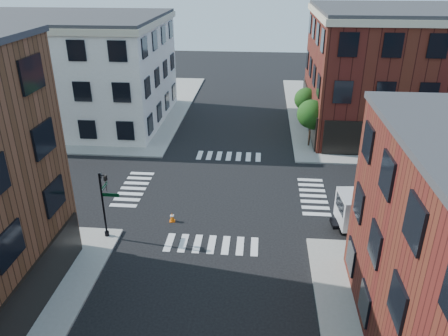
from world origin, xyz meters
name	(u,v)px	position (x,y,z in m)	size (l,w,h in m)	color
ground	(222,192)	(0.00, 0.00, 0.00)	(120.00, 120.00, 0.00)	black
sidewalk_ne	(417,114)	(21.00, 21.00, 0.07)	(30.00, 30.00, 0.15)	gray
sidewalk_nw	(70,105)	(-21.00, 21.00, 0.07)	(30.00, 30.00, 0.15)	gray
building_ne	(438,73)	(20.50, 16.00, 6.00)	(25.00, 16.00, 12.00)	#4A1612
building_nw	(61,71)	(-19.00, 16.00, 5.50)	(22.00, 16.00, 11.00)	silver
tree_near	(312,116)	(7.56, 9.98, 3.16)	(2.69, 2.69, 4.49)	black
tree_far	(306,100)	(7.56, 15.98, 2.87)	(2.43, 2.43, 4.07)	black
signal_pole	(104,198)	(-6.72, -6.68, 2.86)	(1.29, 1.24, 4.60)	black
box_truck	(405,204)	(12.31, -4.26, 1.96)	(8.49, 3.24, 3.77)	white
traffic_cone	(172,217)	(-3.00, -4.50, 0.33)	(0.41, 0.41, 0.68)	orange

